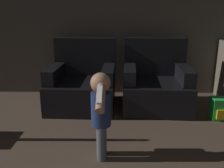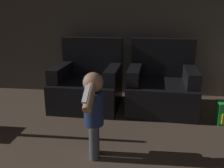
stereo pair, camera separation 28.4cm
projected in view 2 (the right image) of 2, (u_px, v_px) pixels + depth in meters
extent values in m
cube|color=#51493F|center=(112.00, 14.00, 3.95)|extent=(8.40, 0.05, 2.60)
cube|color=black|center=(87.00, 93.00, 3.61)|extent=(0.94, 0.94, 0.39)
cube|color=black|center=(93.00, 56.00, 3.83)|extent=(0.92, 0.19, 0.56)
cube|color=black|center=(61.00, 72.00, 3.58)|extent=(0.18, 0.75, 0.20)
cube|color=black|center=(113.00, 74.00, 3.47)|extent=(0.18, 0.75, 0.20)
cube|color=black|center=(161.00, 96.00, 3.48)|extent=(0.96, 0.96, 0.39)
cube|color=black|center=(163.00, 57.00, 3.70)|extent=(0.92, 0.21, 0.56)
cube|color=black|center=(135.00, 74.00, 3.47)|extent=(0.20, 0.76, 0.20)
cube|color=black|center=(191.00, 76.00, 3.34)|extent=(0.20, 0.76, 0.20)
cylinder|color=#474C56|center=(94.00, 143.00, 2.29)|extent=(0.09, 0.09, 0.33)
cylinder|color=#474C56|center=(95.00, 138.00, 2.38)|extent=(0.09, 0.09, 0.33)
cylinder|color=navy|center=(94.00, 109.00, 2.25)|extent=(0.18, 0.18, 0.31)
sphere|color=#A37556|center=(93.00, 82.00, 2.18)|extent=(0.18, 0.18, 0.18)
cylinder|color=#A37556|center=(94.00, 105.00, 2.36)|extent=(0.07, 0.07, 0.26)
cylinder|color=#A37556|center=(89.00, 97.00, 1.98)|extent=(0.07, 0.26, 0.19)
cube|color=white|center=(86.00, 94.00, 1.85)|extent=(0.04, 0.16, 0.10)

